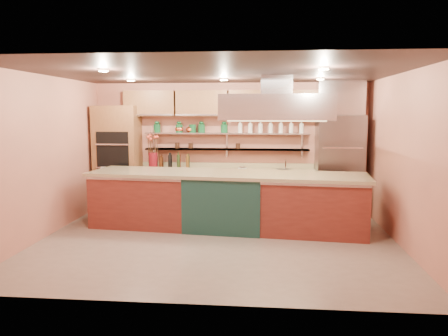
# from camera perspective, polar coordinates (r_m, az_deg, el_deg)

# --- Properties ---
(floor) EXTENTS (6.00, 5.00, 0.02)m
(floor) POSITION_cam_1_polar(r_m,az_deg,el_deg) (7.53, -0.88, -9.48)
(floor) COLOR gray
(floor) RESTS_ON ground
(ceiling) EXTENTS (6.00, 5.00, 0.02)m
(ceiling) POSITION_cam_1_polar(r_m,az_deg,el_deg) (7.23, -0.93, 12.35)
(ceiling) COLOR black
(ceiling) RESTS_ON wall_back
(wall_back) EXTENTS (6.00, 0.04, 2.80)m
(wall_back) POSITION_cam_1_polar(r_m,az_deg,el_deg) (9.73, 0.69, 2.82)
(wall_back) COLOR #BC7159
(wall_back) RESTS_ON floor
(wall_front) EXTENTS (6.00, 0.04, 2.80)m
(wall_front) POSITION_cam_1_polar(r_m,az_deg,el_deg) (4.79, -4.14, -1.93)
(wall_front) COLOR #BC7159
(wall_front) RESTS_ON floor
(wall_left) EXTENTS (0.04, 5.00, 2.80)m
(wall_left) POSITION_cam_1_polar(r_m,az_deg,el_deg) (8.14, -22.41, 1.36)
(wall_left) COLOR #BC7159
(wall_left) RESTS_ON floor
(wall_right) EXTENTS (0.04, 5.00, 2.80)m
(wall_right) POSITION_cam_1_polar(r_m,az_deg,el_deg) (7.54, 22.40, 0.93)
(wall_right) COLOR #BC7159
(wall_right) RESTS_ON floor
(oven_stack) EXTENTS (0.95, 0.64, 2.30)m
(oven_stack) POSITION_cam_1_polar(r_m,az_deg,el_deg) (9.94, -13.69, 1.26)
(oven_stack) COLOR brown
(oven_stack) RESTS_ON floor
(refrigerator) EXTENTS (0.95, 0.72, 2.10)m
(refrigerator) POSITION_cam_1_polar(r_m,az_deg,el_deg) (9.50, 14.78, 0.34)
(refrigerator) COLOR slate
(refrigerator) RESTS_ON floor
(back_counter) EXTENTS (3.84, 0.64, 0.93)m
(back_counter) POSITION_cam_1_polar(r_m,az_deg,el_deg) (9.55, 0.24, -2.92)
(back_counter) COLOR tan
(back_counter) RESTS_ON floor
(wall_shelf_lower) EXTENTS (3.60, 0.26, 0.03)m
(wall_shelf_lower) POSITION_cam_1_polar(r_m,az_deg,el_deg) (9.60, 0.33, 2.46)
(wall_shelf_lower) COLOR #B2B4BA
(wall_shelf_lower) RESTS_ON wall_back
(wall_shelf_upper) EXTENTS (3.60, 0.26, 0.03)m
(wall_shelf_upper) POSITION_cam_1_polar(r_m,az_deg,el_deg) (9.58, 0.33, 4.55)
(wall_shelf_upper) COLOR #B2B4BA
(wall_shelf_upper) RESTS_ON wall_back
(upper_cabinets) EXTENTS (4.60, 0.36, 0.55)m
(upper_cabinets) POSITION_cam_1_polar(r_m,az_deg,el_deg) (9.52, 0.61, 8.44)
(upper_cabinets) COLOR brown
(upper_cabinets) RESTS_ON wall_back
(range_hood) EXTENTS (2.00, 1.00, 0.45)m
(range_hood) POSITION_cam_1_polar(r_m,az_deg,el_deg) (7.96, 6.81, 7.88)
(range_hood) COLOR #B2B4BA
(range_hood) RESTS_ON ceiling
(ceiling_downlights) EXTENTS (4.00, 2.80, 0.02)m
(ceiling_downlights) POSITION_cam_1_polar(r_m,az_deg,el_deg) (7.43, -0.76, 11.98)
(ceiling_downlights) COLOR #FFE5A5
(ceiling_downlights) RESTS_ON ceiling
(island) EXTENTS (5.12, 1.59, 1.05)m
(island) POSITION_cam_1_polar(r_m,az_deg,el_deg) (8.16, 0.27, -4.28)
(island) COLOR maroon
(island) RESTS_ON floor
(flower_vase) EXTENTS (0.22, 0.22, 0.35)m
(flower_vase) POSITION_cam_1_polar(r_m,az_deg,el_deg) (9.68, -9.24, 0.95)
(flower_vase) COLOR maroon
(flower_vase) RESTS_ON back_counter
(oil_bottle_cluster) EXTENTS (0.93, 0.59, 0.29)m
(oil_bottle_cluster) POSITION_cam_1_polar(r_m,az_deg,el_deg) (9.60, -7.06, 0.75)
(oil_bottle_cluster) COLOR black
(oil_bottle_cluster) RESTS_ON back_counter
(kitchen_scale) EXTENTS (0.18, 0.14, 0.09)m
(kitchen_scale) POSITION_cam_1_polar(r_m,az_deg,el_deg) (9.40, 2.42, 0.06)
(kitchen_scale) COLOR silver
(kitchen_scale) RESTS_ON back_counter
(bar_faucet) EXTENTS (0.03, 0.03, 0.22)m
(bar_faucet) POSITION_cam_1_polar(r_m,az_deg,el_deg) (9.49, 8.05, 0.44)
(bar_faucet) COLOR white
(bar_faucet) RESTS_ON back_counter
(copper_kettle) EXTENTS (0.20, 0.20, 0.14)m
(copper_kettle) POSITION_cam_1_polar(r_m,az_deg,el_deg) (9.68, -4.48, 5.04)
(copper_kettle) COLOR #CB562E
(copper_kettle) RESTS_ON wall_shelf_upper
(green_canister) EXTENTS (0.18, 0.18, 0.17)m
(green_canister) POSITION_cam_1_polar(r_m,az_deg,el_deg) (9.67, -4.13, 5.16)
(green_canister) COLOR #0F4722
(green_canister) RESTS_ON wall_shelf_upper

